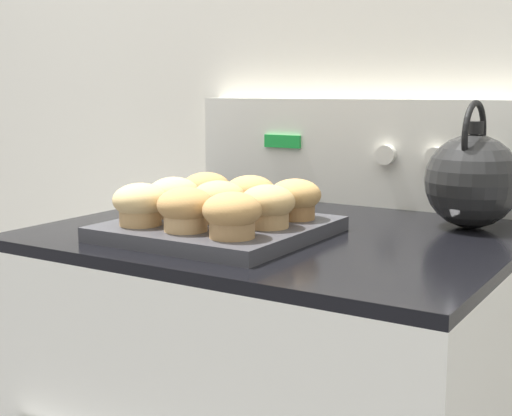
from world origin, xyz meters
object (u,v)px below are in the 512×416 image
Objects in this scene: muffin_r1_c2 at (268,206)px; muffin_r2_c2 at (295,199)px; muffin_pan at (219,229)px; muffin_r2_c1 at (250,194)px; tea_kettle at (472,179)px; muffin_r1_c0 at (174,197)px; muffin_r1_c1 at (219,201)px; muffin_r0_c1 at (185,209)px; muffin_r0_c0 at (140,204)px; muffin_r0_c2 at (232,215)px; muffin_r2_c0 at (206,191)px.

muffin_r1_c2 is 1.00× the size of muffin_r2_c2.
muffin_r2_c1 reaches higher than muffin_pan.
muffin_r2_c1 is at bearing -148.24° from tea_kettle.
muffin_r1_c0 is 0.48m from tea_kettle.
muffin_r1_c1 is 0.39× the size of tea_kettle.
muffin_r0_c1 is 1.00× the size of muffin_r2_c2.
muffin_r1_c0 and muffin_r1_c2 have the same top height.
muffin_r0_c0 is at bearing -134.02° from muffin_r1_c1.
muffin_r0_c2 is 1.00× the size of muffin_r1_c2.
muffin_r1_c0 is 1.00× the size of muffin_r2_c1.
muffin_r0_c1 and muffin_r2_c0 have the same top height.
muffin_r1_c0 is 1.00× the size of muffin_r2_c0.
muffin_r0_c2 is at bearing -46.72° from muffin_pan.
tea_kettle is (0.22, 0.19, 0.02)m from muffin_r2_c2.
muffin_r1_c2 is 0.19m from muffin_r2_c0.
muffin_pan is at bearing -179.28° from muffin_r1_c2.
muffin_r0_c0 is 0.39× the size of tea_kettle.
muffin_r1_c1 is at bearing 45.98° from muffin_r0_c0.
muffin_r0_c2 is at bearing -27.41° from muffin_r1_c0.
muffin_r1_c1 is at bearing -136.99° from muffin_r2_c2.
muffin_r2_c1 is (-0.08, 0.17, 0.00)m from muffin_r0_c2.
muffin_r0_c0 is 1.00× the size of muffin_r2_c0.
muffin_r2_c1 is 1.00× the size of muffin_r2_c2.
muffin_pan is 0.10m from muffin_r1_c0.
muffin_r0_c2 and muffin_r1_c0 have the same top height.
tea_kettle reaches higher than muffin_r0_c0.
muffin_r1_c0 is at bearing 136.27° from muffin_r0_c1.
muffin_pan is 3.65× the size of muffin_r2_c0.
muffin_r0_c2 and muffin_r2_c1 have the same top height.
muffin_r2_c2 is (0.00, 0.08, 0.00)m from muffin_r1_c2.
muffin_r0_c0 is 0.08m from muffin_r1_c0.
muffin_pan is at bearing 133.28° from muffin_r0_c2.
muffin_r2_c1 is at bearing 62.78° from muffin_r0_c0.
muffin_r1_c0 is 0.12m from muffin_r2_c1.
muffin_r1_c0 is 1.00× the size of muffin_r1_c1.
muffin_r0_c2 is at bearing -121.87° from tea_kettle.
muffin_r2_c2 is at bearing 43.87° from muffin_pan.
muffin_r0_c1 is at bearing -63.21° from muffin_r2_c0.
tea_kettle is at bearing 40.65° from muffin_r2_c2.
muffin_r2_c1 is 0.36m from tea_kettle.
muffin_r1_c1 is at bearing 0.53° from muffin_r1_c0.
muffin_r1_c2 and muffin_r2_c0 have the same top height.
muffin_pan is at bearing -44.64° from muffin_r2_c0.
tea_kettle reaches higher than muffin_pan.
muffin_r1_c2 is 0.08m from muffin_r2_c2.
muffin_r2_c2 is (0.09, 0.08, 0.00)m from muffin_r1_c1.
muffin_r0_c0 is 0.17m from muffin_r2_c0.
muffin_r2_c0 is at bearing 87.35° from muffin_r1_c0.
muffin_r2_c0 is (-0.08, 0.17, 0.00)m from muffin_r0_c1.
muffin_r0_c2 is (0.17, -0.00, 0.00)m from muffin_r0_c0.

